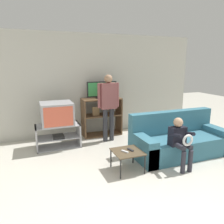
{
  "coord_description": "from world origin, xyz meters",
  "views": [
    {
      "loc": [
        -1.32,
        -2.15,
        1.87
      ],
      "look_at": [
        0.22,
        1.86,
        0.9
      ],
      "focal_mm": 35.0,
      "sensor_mm": 36.0,
      "label": 1
    }
  ],
  "objects_px": {
    "couch": "(178,141)",
    "person_standing_adult": "(108,101)",
    "person_seated_child": "(180,139)",
    "television_main": "(57,114)",
    "television_flat": "(102,90)",
    "media_shelf": "(102,116)",
    "remote_control_black": "(130,150)",
    "remote_control_white": "(125,151)",
    "snack_table": "(127,153)",
    "tv_stand": "(58,136)"
  },
  "relations": [
    {
      "from": "remote_control_black",
      "to": "snack_table",
      "type": "bearing_deg",
      "value": 179.15
    },
    {
      "from": "television_flat",
      "to": "snack_table",
      "type": "distance_m",
      "value": 2.25
    },
    {
      "from": "remote_control_black",
      "to": "person_standing_adult",
      "type": "relative_size",
      "value": 0.09
    },
    {
      "from": "television_flat",
      "to": "remote_control_white",
      "type": "bearing_deg",
      "value": -97.77
    },
    {
      "from": "television_flat",
      "to": "person_standing_adult",
      "type": "relative_size",
      "value": 0.49
    },
    {
      "from": "tv_stand",
      "to": "couch",
      "type": "distance_m",
      "value": 2.62
    },
    {
      "from": "media_shelf",
      "to": "couch",
      "type": "relative_size",
      "value": 0.51
    },
    {
      "from": "media_shelf",
      "to": "television_flat",
      "type": "relative_size",
      "value": 1.29
    },
    {
      "from": "tv_stand",
      "to": "remote_control_white",
      "type": "bearing_deg",
      "value": -59.57
    },
    {
      "from": "media_shelf",
      "to": "snack_table",
      "type": "height_order",
      "value": "media_shelf"
    },
    {
      "from": "television_main",
      "to": "remote_control_white",
      "type": "relative_size",
      "value": 4.75
    },
    {
      "from": "remote_control_black",
      "to": "person_seated_child",
      "type": "bearing_deg",
      "value": -27.72
    },
    {
      "from": "media_shelf",
      "to": "remote_control_black",
      "type": "relative_size",
      "value": 7.01
    },
    {
      "from": "remote_control_white",
      "to": "person_standing_adult",
      "type": "bearing_deg",
      "value": 53.14
    },
    {
      "from": "remote_control_black",
      "to": "person_seated_child",
      "type": "distance_m",
      "value": 0.91
    },
    {
      "from": "person_standing_adult",
      "to": "remote_control_white",
      "type": "bearing_deg",
      "value": -99.88
    },
    {
      "from": "television_main",
      "to": "remote_control_white",
      "type": "bearing_deg",
      "value": -59.8
    },
    {
      "from": "media_shelf",
      "to": "snack_table",
      "type": "xyz_separation_m",
      "value": [
        -0.2,
        -2.04,
        -0.17
      ]
    },
    {
      "from": "media_shelf",
      "to": "person_standing_adult",
      "type": "bearing_deg",
      "value": -88.29
    },
    {
      "from": "remote_control_white",
      "to": "person_standing_adult",
      "type": "height_order",
      "value": "person_standing_adult"
    },
    {
      "from": "couch",
      "to": "tv_stand",
      "type": "bearing_deg",
      "value": 150.9
    },
    {
      "from": "television_flat",
      "to": "television_main",
      "type": "bearing_deg",
      "value": -158.19
    },
    {
      "from": "snack_table",
      "to": "remote_control_black",
      "type": "relative_size",
      "value": 3.46
    },
    {
      "from": "person_standing_adult",
      "to": "person_seated_child",
      "type": "relative_size",
      "value": 1.76
    },
    {
      "from": "television_main",
      "to": "snack_table",
      "type": "bearing_deg",
      "value": -58.04
    },
    {
      "from": "remote_control_white",
      "to": "television_main",
      "type": "bearing_deg",
      "value": 93.21
    },
    {
      "from": "snack_table",
      "to": "tv_stand",
      "type": "bearing_deg",
      "value": 122.2
    },
    {
      "from": "television_flat",
      "to": "couch",
      "type": "distance_m",
      "value": 2.26
    },
    {
      "from": "person_seated_child",
      "to": "tv_stand",
      "type": "bearing_deg",
      "value": 137.12
    },
    {
      "from": "television_main",
      "to": "snack_table",
      "type": "distance_m",
      "value": 1.92
    },
    {
      "from": "television_main",
      "to": "media_shelf",
      "type": "relative_size",
      "value": 0.68
    },
    {
      "from": "person_seated_child",
      "to": "media_shelf",
      "type": "bearing_deg",
      "value": 107.95
    },
    {
      "from": "television_main",
      "to": "remote_control_black",
      "type": "distance_m",
      "value": 1.93
    },
    {
      "from": "remote_control_black",
      "to": "couch",
      "type": "relative_size",
      "value": 0.07
    },
    {
      "from": "television_main",
      "to": "remote_control_white",
      "type": "height_order",
      "value": "television_main"
    },
    {
      "from": "television_main",
      "to": "snack_table",
      "type": "xyz_separation_m",
      "value": [
        0.99,
        -1.58,
        -0.44
      ]
    },
    {
      "from": "couch",
      "to": "person_standing_adult",
      "type": "relative_size",
      "value": 1.23
    },
    {
      "from": "snack_table",
      "to": "person_standing_adult",
      "type": "bearing_deg",
      "value": 82.09
    },
    {
      "from": "couch",
      "to": "person_seated_child",
      "type": "xyz_separation_m",
      "value": [
        -0.37,
        -0.51,
        0.25
      ]
    },
    {
      "from": "television_main",
      "to": "television_flat",
      "type": "bearing_deg",
      "value": 21.81
    },
    {
      "from": "television_main",
      "to": "television_flat",
      "type": "distance_m",
      "value": 1.37
    },
    {
      "from": "couch",
      "to": "person_standing_adult",
      "type": "xyz_separation_m",
      "value": [
        -1.09,
        1.26,
        0.69
      ]
    },
    {
      "from": "television_flat",
      "to": "media_shelf",
      "type": "bearing_deg",
      "value": -132.29
    },
    {
      "from": "tv_stand",
      "to": "person_standing_adult",
      "type": "bearing_deg",
      "value": -0.63
    },
    {
      "from": "remote_control_black",
      "to": "media_shelf",
      "type": "bearing_deg",
      "value": 73.02
    },
    {
      "from": "television_flat",
      "to": "person_seated_child",
      "type": "xyz_separation_m",
      "value": [
        0.71,
        -2.28,
        -0.64
      ]
    },
    {
      "from": "television_main",
      "to": "tv_stand",
      "type": "bearing_deg",
      "value": -97.38
    },
    {
      "from": "television_main",
      "to": "television_flat",
      "type": "xyz_separation_m",
      "value": [
        1.21,
        0.49,
        0.41
      ]
    },
    {
      "from": "tv_stand",
      "to": "person_standing_adult",
      "type": "height_order",
      "value": "person_standing_adult"
    },
    {
      "from": "tv_stand",
      "to": "media_shelf",
      "type": "xyz_separation_m",
      "value": [
        1.19,
        0.47,
        0.24
      ]
    }
  ]
}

